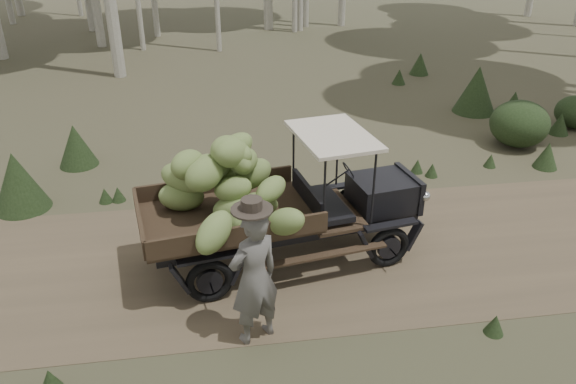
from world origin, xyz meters
The scene contains 5 objects.
ground centered at (0.00, 0.00, 0.00)m, with size 120.00×120.00×0.00m, color #473D2B.
dirt_track centered at (0.00, 0.00, 0.00)m, with size 70.00×4.00×0.01m, color brown.
banana_truck centered at (-0.18, -0.12, 1.30)m, with size 4.73×2.63×2.33m.
farmer centered at (-0.40, -1.82, 1.00)m, with size 0.84×0.74×2.10m.
undergrowth centered at (-1.30, -2.52, 0.55)m, with size 19.27×20.81×1.38m.
Camera 1 is at (-0.83, -7.63, 5.22)m, focal length 35.00 mm.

